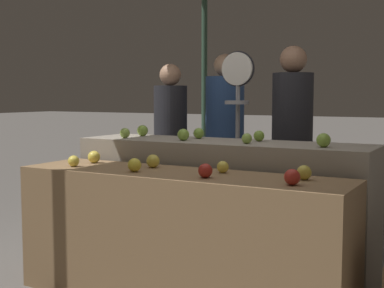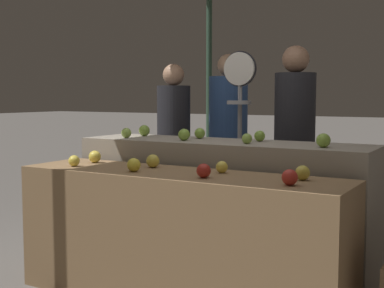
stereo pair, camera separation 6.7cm
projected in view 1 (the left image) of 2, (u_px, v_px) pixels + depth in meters
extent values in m
cylinder|color=#33513D|center=(204.00, 97.00, 6.57)|extent=(0.07, 0.07, 2.54)
cube|color=olive|center=(179.00, 238.00, 3.33)|extent=(2.14, 0.55, 0.82)
cube|color=gray|center=(221.00, 208.00, 3.84)|extent=(2.14, 0.55, 0.97)
sphere|color=yellow|center=(74.00, 161.00, 3.56)|extent=(0.08, 0.08, 0.08)
sphere|color=gold|center=(135.00, 165.00, 3.32)|extent=(0.09, 0.09, 0.09)
sphere|color=#AD281E|center=(205.00, 171.00, 3.07)|extent=(0.08, 0.08, 0.08)
sphere|color=#B72D23|center=(292.00, 177.00, 2.82)|extent=(0.09, 0.09, 0.09)
sphere|color=yellow|center=(94.00, 157.00, 3.75)|extent=(0.09, 0.09, 0.09)
sphere|color=gold|center=(153.00, 161.00, 3.51)|extent=(0.09, 0.09, 0.09)
sphere|color=yellow|center=(223.00, 167.00, 3.27)|extent=(0.07, 0.07, 0.07)
sphere|color=gold|center=(304.00, 173.00, 3.00)|extent=(0.08, 0.08, 0.08)
sphere|color=#8EB247|center=(125.00, 133.00, 4.06)|extent=(0.08, 0.08, 0.08)
sphere|color=#84AD3D|center=(183.00, 135.00, 3.83)|extent=(0.09, 0.09, 0.09)
sphere|color=#8EB247|center=(247.00, 139.00, 3.58)|extent=(0.07, 0.07, 0.07)
sphere|color=#84AD3D|center=(324.00, 140.00, 3.33)|extent=(0.09, 0.09, 0.09)
sphere|color=#84AD3D|center=(143.00, 131.00, 4.26)|extent=(0.09, 0.09, 0.09)
sphere|color=#7AA338|center=(199.00, 133.00, 4.01)|extent=(0.08, 0.08, 0.08)
sphere|color=#7AA338|center=(259.00, 136.00, 3.77)|extent=(0.08, 0.08, 0.08)
cylinder|color=#99999E|center=(237.00, 158.00, 4.47)|extent=(0.04, 0.04, 1.54)
cylinder|color=black|center=(238.00, 69.00, 4.40)|extent=(0.29, 0.01, 0.29)
cylinder|color=silver|center=(237.00, 69.00, 4.39)|extent=(0.27, 0.02, 0.27)
cylinder|color=#99999E|center=(237.00, 94.00, 4.40)|extent=(0.01, 0.01, 0.14)
cylinder|color=#99999E|center=(237.00, 102.00, 4.41)|extent=(0.20, 0.20, 0.03)
cube|color=#2D2D38|center=(291.00, 202.00, 4.50)|extent=(0.29, 0.25, 0.79)
cylinder|color=#232328|center=(292.00, 115.00, 4.44)|extent=(0.46, 0.46, 0.69)
sphere|color=#936B51|center=(293.00, 59.00, 4.40)|extent=(0.22, 0.22, 0.22)
cube|color=#2D2D38|center=(171.00, 189.00, 5.25)|extent=(0.27, 0.20, 0.74)
cylinder|color=#232328|center=(170.00, 119.00, 5.19)|extent=(0.40, 0.40, 0.64)
sphere|color=tan|center=(170.00, 75.00, 5.15)|extent=(0.21, 0.21, 0.21)
cube|color=#2D2D38|center=(224.00, 184.00, 5.42)|extent=(0.34, 0.28, 0.79)
cylinder|color=#2D4C84|center=(225.00, 111.00, 5.35)|extent=(0.52, 0.52, 0.69)
sphere|color=tan|center=(225.00, 65.00, 5.31)|extent=(0.22, 0.22, 0.22)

